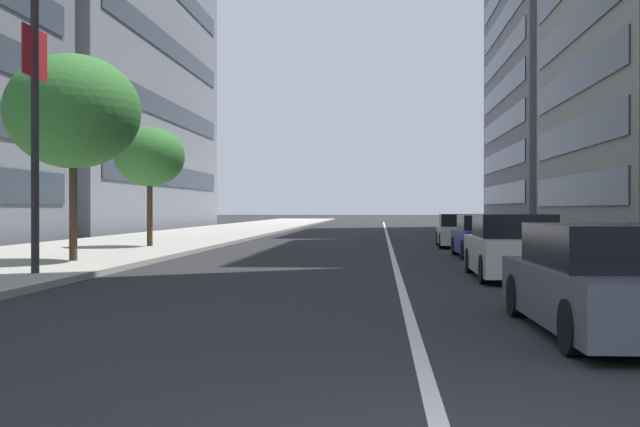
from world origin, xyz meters
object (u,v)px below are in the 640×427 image
(street_lamp_with_banners, at_px, (47,64))
(car_far_down_avenue, at_px, (486,237))
(car_following_behind, at_px, (606,282))
(car_mid_block_traffic, at_px, (513,249))
(street_tree_far_plaza, at_px, (150,157))
(street_tree_mid_sidewalk, at_px, (73,112))
(car_lead_in_lane, at_px, (460,232))

(street_lamp_with_banners, bearing_deg, car_far_down_avenue, -50.50)
(car_following_behind, relative_size, car_mid_block_traffic, 1.09)
(street_tree_far_plaza, bearing_deg, street_tree_mid_sidewalk, -177.54)
(street_tree_far_plaza, bearing_deg, car_mid_block_traffic, -134.13)
(car_following_behind, distance_m, street_tree_far_plaza, 22.99)
(car_mid_block_traffic, distance_m, car_lead_in_lane, 14.63)
(car_lead_in_lane, height_order, street_lamp_with_banners, street_lamp_with_banners)
(car_following_behind, bearing_deg, car_mid_block_traffic, -2.47)
(street_lamp_with_banners, bearing_deg, street_tree_far_plaza, 6.59)
(car_lead_in_lane, relative_size, street_tree_mid_sidewalk, 0.73)
(car_far_down_avenue, height_order, car_lead_in_lane, car_far_down_avenue)
(car_mid_block_traffic, distance_m, car_far_down_avenue, 7.81)
(car_far_down_avenue, bearing_deg, car_lead_in_lane, 0.57)
(car_following_behind, bearing_deg, street_tree_far_plaza, 29.72)
(car_lead_in_lane, xyz_separation_m, street_lamp_with_banners, (-15.79, 10.74, 4.19))
(car_far_down_avenue, bearing_deg, street_lamp_with_banners, 128.89)
(car_mid_block_traffic, distance_m, street_lamp_with_banners, 11.29)
(car_lead_in_lane, bearing_deg, car_far_down_avenue, -177.16)
(car_following_behind, distance_m, car_lead_in_lane, 22.62)
(car_lead_in_lane, xyz_separation_m, street_tree_far_plaza, (-3.07, 12.21, 2.96))
(street_lamp_with_banners, relative_size, street_tree_far_plaza, 1.67)
(car_following_behind, distance_m, car_mid_block_traffic, 7.99)
(car_lead_in_lane, bearing_deg, car_following_behind, -179.52)
(street_tree_mid_sidewalk, xyz_separation_m, street_tree_far_plaza, (8.50, 0.37, -0.69))
(car_lead_in_lane, distance_m, street_tree_mid_sidewalk, 16.96)
(car_following_behind, height_order, car_far_down_avenue, car_following_behind)
(car_far_down_avenue, bearing_deg, car_following_behind, 177.19)
(car_far_down_avenue, bearing_deg, street_tree_mid_sidewalk, 111.02)
(street_tree_far_plaza, bearing_deg, car_lead_in_lane, -75.88)
(car_far_down_avenue, distance_m, car_lead_in_lane, 6.82)
(car_following_behind, xyz_separation_m, street_tree_mid_sidewalk, (11.04, 11.38, 3.63))
(car_far_down_avenue, xyz_separation_m, car_lead_in_lane, (6.82, 0.14, -0.01))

